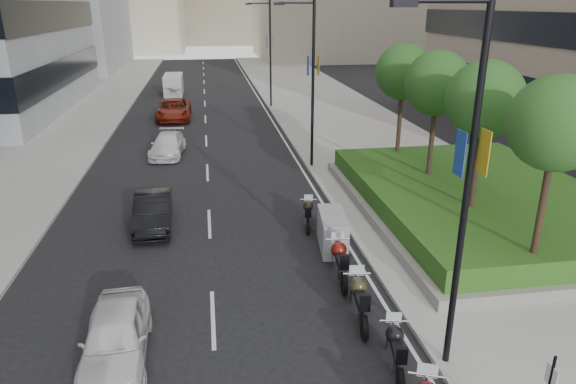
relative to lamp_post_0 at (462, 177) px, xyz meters
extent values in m
cube|color=#9E9B93|center=(4.86, 29.00, -4.99)|extent=(10.00, 100.00, 0.15)
cube|color=#9E9B93|center=(-16.14, 29.00, -4.99)|extent=(8.00, 100.00, 0.15)
cube|color=silver|center=(-0.44, 29.00, -5.06)|extent=(0.12, 100.00, 0.01)
cube|color=silver|center=(-5.64, 29.00, -5.06)|extent=(0.12, 100.00, 0.01)
cube|color=gray|center=(5.86, 9.00, -4.72)|extent=(10.00, 14.00, 0.40)
cube|color=#184D16|center=(5.86, 9.00, -4.12)|extent=(9.40, 13.40, 0.80)
cylinder|color=#332319|center=(4.36, 3.00, -2.52)|extent=(0.22, 0.22, 4.00)
sphere|color=#1A5522|center=(4.36, 3.00, 0.38)|extent=(2.80, 2.80, 2.80)
cylinder|color=#332319|center=(4.36, 7.00, -2.52)|extent=(0.22, 0.22, 4.00)
sphere|color=#1A5522|center=(4.36, 7.00, 0.38)|extent=(2.80, 2.80, 2.80)
cylinder|color=#332319|center=(4.36, 11.00, -2.52)|extent=(0.22, 0.22, 4.00)
sphere|color=#1A5522|center=(4.36, 11.00, 0.38)|extent=(2.80, 2.80, 2.80)
cylinder|color=#332319|center=(4.36, 15.00, -2.52)|extent=(0.22, 0.22, 4.00)
sphere|color=#1A5522|center=(4.36, 15.00, 0.38)|extent=(2.80, 2.80, 2.80)
cylinder|color=black|center=(0.16, 0.00, -0.57)|extent=(0.16, 0.16, 9.00)
cylinder|color=black|center=(-0.74, 0.00, 3.63)|extent=(1.80, 0.10, 0.10)
cube|color=black|center=(-1.64, 0.00, 3.58)|extent=(0.50, 0.22, 0.14)
cube|color=gold|center=(0.44, 0.00, 0.53)|extent=(0.02, 0.45, 1.00)
cube|color=navy|center=(-0.12, 0.00, 0.53)|extent=(0.02, 0.45, 1.00)
cylinder|color=black|center=(0.16, 17.00, -0.57)|extent=(0.16, 0.16, 9.00)
cylinder|color=black|center=(-0.74, 17.00, 3.63)|extent=(1.80, 0.10, 0.10)
cube|color=black|center=(-1.64, 17.00, 3.58)|extent=(0.50, 0.22, 0.14)
cube|color=gold|center=(0.44, 17.00, 0.53)|extent=(0.02, 0.45, 1.00)
cube|color=navy|center=(-0.12, 17.00, 0.53)|extent=(0.02, 0.45, 1.00)
cylinder|color=black|center=(0.16, 35.00, -0.57)|extent=(0.16, 0.16, 9.00)
cylinder|color=black|center=(-0.74, 35.00, 3.63)|extent=(1.80, 0.10, 0.10)
cube|color=black|center=(-1.64, 35.00, 3.58)|extent=(0.50, 0.22, 0.14)
cube|color=gold|center=(0.44, 35.00, 0.53)|extent=(0.02, 0.45, 1.00)
cube|color=navy|center=(-0.12, 35.00, 0.53)|extent=(0.02, 0.45, 1.00)
cube|color=silver|center=(0.66, -3.00, -3.02)|extent=(0.02, 0.32, 0.42)
cylinder|color=silver|center=(-1.14, -1.63, -3.88)|extent=(0.78, 0.35, 0.05)
cylinder|color=black|center=(-1.34, -0.74, -4.76)|extent=(0.23, 0.62, 0.61)
cylinder|color=black|center=(-1.03, 0.80, -4.76)|extent=(0.23, 0.62, 0.61)
cube|color=silver|center=(-1.19, -0.02, -4.59)|extent=(0.45, 0.88, 0.41)
sphere|color=black|center=(-1.13, 0.30, -4.22)|extent=(0.47, 0.47, 0.47)
cube|color=black|center=(-1.25, -0.31, -4.28)|extent=(0.41, 0.78, 0.16)
cylinder|color=silver|center=(-1.08, 0.56, -4.00)|extent=(0.72, 0.19, 0.05)
cylinder|color=black|center=(-1.57, 1.38, -4.72)|extent=(0.21, 0.69, 0.68)
cylinder|color=black|center=(-1.36, 3.13, -4.72)|extent=(0.21, 0.69, 0.68)
cube|color=silver|center=(-1.47, 2.20, -4.54)|extent=(0.44, 0.97, 0.46)
sphere|color=#35321D|center=(-1.42, 2.56, -4.12)|extent=(0.53, 0.53, 0.53)
cube|color=black|center=(-1.51, 1.87, -4.19)|extent=(0.41, 0.86, 0.18)
cylinder|color=silver|center=(-1.39, 2.85, -3.88)|extent=(0.81, 0.15, 0.05)
cylinder|color=black|center=(-1.51, 3.71, -4.72)|extent=(0.20, 0.70, 0.69)
cylinder|color=black|center=(-1.34, 5.48, -4.72)|extent=(0.20, 0.70, 0.69)
cube|color=silver|center=(-1.43, 4.54, -4.53)|extent=(0.42, 0.97, 0.47)
sphere|color=maroon|center=(-1.40, 4.90, -4.11)|extent=(0.53, 0.53, 0.53)
cube|color=black|center=(-1.46, 4.21, -4.17)|extent=(0.39, 0.86, 0.18)
cylinder|color=silver|center=(-1.37, 5.20, -3.86)|extent=(0.83, 0.13, 0.06)
cylinder|color=black|center=(-1.22, 6.06, -4.73)|extent=(0.20, 0.68, 0.67)
cylinder|color=black|center=(-1.03, 7.77, -4.73)|extent=(0.20, 0.68, 0.67)
cube|color=gray|center=(-1.12, 6.92, -4.36)|extent=(1.17, 2.35, 1.35)
cylinder|color=black|center=(-1.76, 8.34, -4.78)|extent=(0.22, 0.58, 0.57)
cylinder|color=black|center=(-1.46, 9.78, -4.78)|extent=(0.22, 0.58, 0.57)
cube|color=silver|center=(-1.62, 9.02, -4.63)|extent=(0.43, 0.82, 0.39)
sphere|color=#2B2517|center=(-1.56, 9.31, -4.28)|extent=(0.44, 0.44, 0.44)
cube|color=black|center=(-1.68, 8.75, -4.33)|extent=(0.39, 0.73, 0.15)
cylinder|color=silver|center=(-1.51, 9.55, -4.08)|extent=(0.67, 0.18, 0.05)
imported|color=white|center=(-8.10, 1.56, -4.38)|extent=(1.76, 4.06, 1.37)
imported|color=black|center=(-7.89, 10.05, -4.39)|extent=(1.59, 4.17, 1.36)
imported|color=white|center=(-7.94, 20.85, -4.42)|extent=(2.18, 4.58, 1.29)
imported|color=maroon|center=(-8.08, 31.35, -4.28)|extent=(2.61, 5.63, 1.56)
cube|color=silver|center=(-8.68, 43.67, -4.09)|extent=(1.77, 4.66, 1.96)
cube|color=silver|center=(-8.68, 41.90, -4.55)|extent=(1.77, 1.12, 1.03)
cylinder|color=black|center=(-9.43, 41.99, -4.74)|extent=(0.23, 0.65, 0.65)
cylinder|color=black|center=(-7.94, 41.99, -4.74)|extent=(0.23, 0.65, 0.65)
cylinder|color=black|center=(-9.43, 45.16, -4.74)|extent=(0.23, 0.65, 0.65)
cylinder|color=black|center=(-7.94, 45.16, -4.74)|extent=(0.23, 0.65, 0.65)
camera|label=1|loc=(-5.49, -9.99, 3.57)|focal=32.00mm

